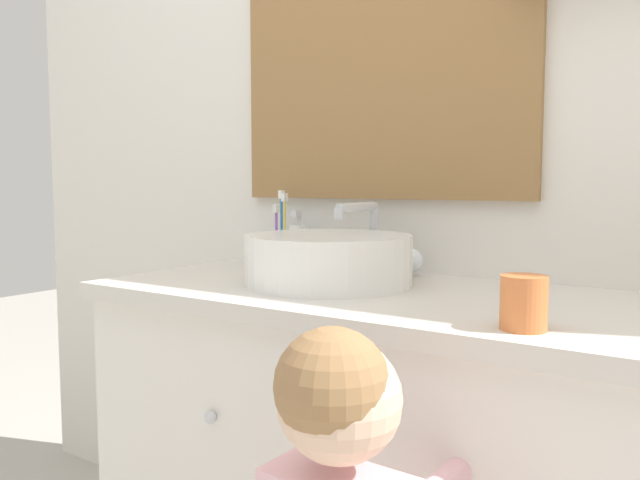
% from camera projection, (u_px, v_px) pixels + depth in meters
% --- Properties ---
extents(wall_back, '(3.20, 0.18, 2.50)m').
position_uv_depth(wall_back, '(481.00, 64.00, 1.41)').
color(wall_back, silver).
rests_on(wall_back, ground_plane).
extents(sink_basin, '(0.35, 0.41, 0.17)m').
position_uv_depth(sink_basin, '(330.00, 258.00, 1.33)').
color(sink_basin, white).
rests_on(sink_basin, vanity_counter).
extents(toothbrush_holder, '(0.08, 0.08, 0.20)m').
position_uv_depth(toothbrush_holder, '(281.00, 248.00, 1.64)').
color(toothbrush_holder, '#4C93C6').
rests_on(toothbrush_holder, vanity_counter).
extents(soap_dispenser, '(0.05, 0.05, 0.15)m').
position_uv_depth(soap_dispenser, '(298.00, 246.00, 1.56)').
color(soap_dispenser, white).
rests_on(soap_dispenser, vanity_counter).
extents(drinking_cup, '(0.07, 0.07, 0.08)m').
position_uv_depth(drinking_cup, '(524.00, 303.00, 0.91)').
color(drinking_cup, orange).
rests_on(drinking_cup, vanity_counter).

